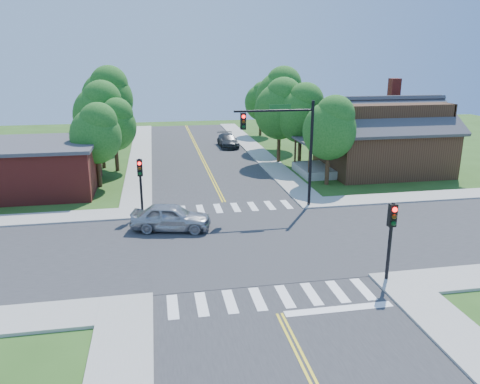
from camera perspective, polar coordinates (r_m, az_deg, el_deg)
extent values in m
plane|color=#2A4E18|center=(26.05, 0.50, -6.27)|extent=(100.00, 100.00, 0.00)
cube|color=#2D2D30|center=(26.04, 0.50, -6.23)|extent=(10.00, 90.00, 0.04)
cube|color=#2D2D30|center=(26.04, 0.50, -6.22)|extent=(90.00, 10.00, 0.04)
cube|color=#2D2D30|center=(26.05, 0.50, -6.27)|extent=(10.20, 10.20, 0.06)
cube|color=#9E9B93|center=(50.74, 1.94, 5.09)|extent=(2.20, 40.00, 0.14)
cube|color=#9E9B93|center=(49.63, -12.01, 4.48)|extent=(2.20, 40.00, 0.14)
cube|color=white|center=(31.43, -9.21, -2.35)|extent=(0.45, 2.00, 0.01)
cube|color=white|center=(31.46, -7.02, -2.24)|extent=(0.45, 2.00, 0.01)
cube|color=white|center=(31.55, -4.85, -2.12)|extent=(0.45, 2.00, 0.01)
cube|color=white|center=(31.67, -2.69, -2.00)|extent=(0.45, 2.00, 0.01)
cube|color=white|center=(31.85, -0.55, -1.88)|extent=(0.45, 2.00, 0.01)
cube|color=white|center=(32.06, 1.57, -1.76)|extent=(0.45, 2.00, 0.01)
cube|color=white|center=(32.32, 3.65, -1.63)|extent=(0.45, 2.00, 0.01)
cube|color=white|center=(32.63, 5.70, -1.51)|extent=(0.45, 2.00, 0.01)
cube|color=white|center=(20.07, -8.21, -13.68)|extent=(0.45, 2.00, 0.01)
cube|color=white|center=(20.13, -4.70, -13.46)|extent=(0.45, 2.00, 0.01)
cube|color=white|center=(20.26, -1.23, -13.19)|extent=(0.45, 2.00, 0.01)
cube|color=white|center=(20.45, 2.18, -12.88)|extent=(0.45, 2.00, 0.01)
cube|color=white|center=(20.72, 5.50, -12.54)|extent=(0.45, 2.00, 0.01)
cube|color=white|center=(21.05, 8.72, -12.17)|extent=(0.45, 2.00, 0.01)
cube|color=white|center=(21.44, 11.81, -11.77)|extent=(0.45, 2.00, 0.01)
cube|color=white|center=(21.90, 14.79, -11.36)|extent=(0.45, 2.00, 0.01)
cube|color=yellow|center=(51.03, -5.21, 5.07)|extent=(0.10, 37.50, 0.01)
cube|color=yellow|center=(51.05, -4.99, 5.08)|extent=(0.10, 37.50, 0.01)
cube|color=white|center=(20.17, 11.97, -13.87)|extent=(4.60, 0.45, 0.09)
cylinder|color=black|center=(31.57, 8.63, 4.46)|extent=(0.20, 0.20, 7.20)
cylinder|color=black|center=(30.35, 4.15, 9.86)|extent=(5.20, 0.14, 0.14)
cube|color=#19591E|center=(30.38, 4.93, 10.32)|extent=(1.40, 0.04, 0.30)
cube|color=black|center=(29.99, 0.38, 8.62)|extent=(0.34, 0.28, 1.05)
sphere|color=#FF0C0C|center=(29.78, 0.45, 9.18)|extent=(0.22, 0.22, 0.22)
sphere|color=#3F2605|center=(29.83, 0.45, 8.57)|extent=(0.22, 0.22, 0.22)
sphere|color=#05330F|center=(29.87, 0.44, 7.96)|extent=(0.22, 0.22, 0.22)
cylinder|color=black|center=(22.21, 17.78, -5.94)|extent=(0.16, 0.16, 3.80)
cube|color=black|center=(21.76, 18.08, -2.70)|extent=(0.34, 0.28, 1.05)
sphere|color=#FF0C0C|center=(21.52, 18.37, -2.06)|extent=(0.22, 0.22, 0.22)
sphere|color=#3F2605|center=(21.62, 18.29, -2.86)|extent=(0.22, 0.22, 0.22)
sphere|color=#05330F|center=(21.73, 18.22, -3.66)|extent=(0.22, 0.22, 0.22)
cylinder|color=black|center=(30.32, -11.98, 0.47)|extent=(0.16, 0.16, 3.80)
cube|color=black|center=(29.99, -12.13, 2.91)|extent=(0.34, 0.28, 1.05)
sphere|color=#FF0C0C|center=(29.76, -12.17, 3.42)|extent=(0.22, 0.22, 0.22)
sphere|color=#3F2605|center=(29.83, -12.13, 2.82)|extent=(0.22, 0.22, 0.22)
sphere|color=#05330F|center=(29.91, -12.10, 2.23)|extent=(0.22, 0.22, 0.22)
cube|color=#392013|center=(43.40, 16.96, 5.03)|extent=(10.00, 8.00, 4.00)
cube|color=#9E9B93|center=(41.27, 8.95, 2.64)|extent=(2.60, 4.50, 0.70)
cylinder|color=#392013|center=(38.80, 8.46, 3.68)|extent=(0.18, 0.18, 2.50)
cylinder|color=#392013|center=(42.51, 6.74, 4.86)|extent=(0.18, 0.18, 2.50)
cube|color=#38383D|center=(40.74, 9.11, 6.19)|extent=(2.80, 4.80, 0.18)
cube|color=maroon|center=(47.36, 17.92, 7.77)|extent=(0.90, 0.90, 7.11)
cube|color=maroon|center=(38.92, -24.50, 2.63)|extent=(10.00, 8.00, 3.50)
cube|color=#38383D|center=(38.57, -24.82, 5.29)|extent=(10.40, 8.40, 0.25)
cylinder|color=#382314|center=(37.96, 10.60, 2.86)|extent=(0.34, 0.34, 2.65)
ellipsoid|color=#195117|center=(37.38, 10.84, 7.34)|extent=(4.19, 3.98, 4.61)
sphere|color=#195117|center=(37.13, 11.49, 9.20)|extent=(3.07, 3.07, 3.07)
cylinder|color=#382314|center=(44.06, 7.28, 5.03)|extent=(0.34, 0.34, 2.86)
ellipsoid|color=#195117|center=(43.54, 7.43, 9.21)|extent=(4.52, 4.30, 4.97)
sphere|color=#195117|center=(43.30, 7.97, 10.96)|extent=(3.32, 3.32, 3.32)
cylinder|color=#382314|center=(51.91, 4.79, 7.09)|extent=(0.34, 0.34, 3.32)
ellipsoid|color=#195117|center=(51.44, 4.89, 11.22)|extent=(5.25, 4.99, 5.77)
sphere|color=#195117|center=(51.21, 5.33, 12.96)|extent=(3.85, 3.85, 3.85)
cylinder|color=#382314|center=(60.56, 2.49, 8.10)|extent=(0.34, 0.34, 2.55)
ellipsoid|color=#195117|center=(60.21, 2.52, 10.82)|extent=(4.03, 3.83, 4.44)
sphere|color=#195117|center=(59.97, 2.87, 11.96)|extent=(2.96, 2.96, 2.96)
cylinder|color=#382314|center=(38.30, -16.82, 2.41)|extent=(0.34, 0.34, 2.47)
ellipsoid|color=#195117|center=(37.75, -17.17, 6.53)|extent=(3.90, 3.70, 4.29)
sphere|color=#195117|center=(37.35, -16.90, 8.27)|extent=(2.86, 2.86, 2.86)
cylinder|color=#382314|center=(44.63, -16.37, 4.69)|extent=(0.34, 0.34, 2.95)
ellipsoid|color=#195117|center=(44.11, -16.72, 8.94)|extent=(4.66, 4.43, 5.13)
sphere|color=#195117|center=(43.74, -16.51, 10.75)|extent=(3.42, 3.42, 3.42)
cylinder|color=#382314|center=(52.28, -15.54, 6.63)|extent=(0.34, 0.34, 3.36)
ellipsoid|color=#195117|center=(51.81, -15.86, 10.77)|extent=(5.30, 5.04, 5.84)
sphere|color=#195117|center=(51.47, -15.68, 12.53)|extent=(3.89, 3.89, 3.89)
cylinder|color=#382314|center=(61.19, -14.72, 7.62)|extent=(0.34, 0.34, 2.46)
ellipsoid|color=#195117|center=(60.85, -14.91, 10.21)|extent=(3.88, 3.69, 4.27)
sphere|color=#195117|center=(60.52, -14.72, 11.30)|extent=(2.85, 2.85, 2.85)
cylinder|color=#382314|center=(45.06, 4.74, 5.45)|extent=(0.34, 0.34, 3.01)
ellipsoid|color=#195117|center=(44.54, 4.85, 9.76)|extent=(4.76, 4.52, 5.23)
sphere|color=#195117|center=(44.28, 5.34, 11.57)|extent=(3.49, 3.49, 3.49)
cylinder|color=#382314|center=(43.20, -14.80, 4.08)|extent=(0.34, 0.34, 2.42)
ellipsoid|color=#195117|center=(42.72, -15.07, 7.68)|extent=(3.83, 3.64, 4.21)
sphere|color=#195117|center=(42.35, -14.80, 9.19)|extent=(2.81, 2.81, 2.81)
imported|color=#AAACB1|center=(27.93, -8.41, -3.11)|extent=(3.90, 5.49, 1.60)
imported|color=#2B2E30|center=(52.89, -1.49, 6.26)|extent=(2.10, 4.89, 1.40)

